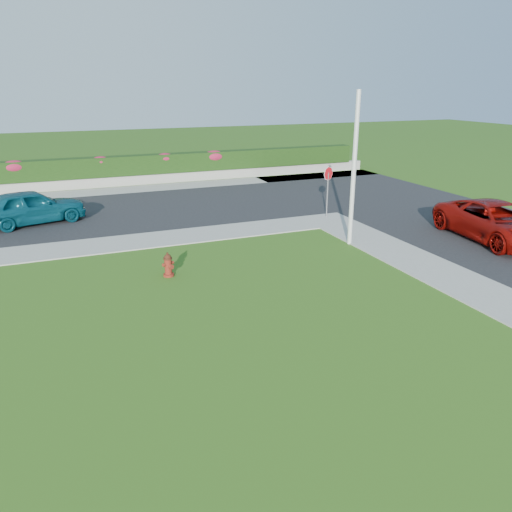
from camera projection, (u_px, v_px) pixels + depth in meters
name	position (u px, v px, depth m)	size (l,w,h in m)	color
ground	(260.00, 345.00, 11.32)	(120.00, 120.00, 0.00)	black
street_right	(509.00, 239.00, 19.10)	(8.00, 32.00, 0.04)	black
street_far	(32.00, 220.00, 21.80)	(26.00, 8.00, 0.04)	black
curb_corner	(329.00, 220.00, 21.69)	(2.00, 2.00, 0.04)	gray
sidewalk_beyond	(112.00, 191.00, 27.60)	(34.00, 2.00, 0.04)	gray
retaining_wall	(108.00, 182.00, 28.82)	(34.00, 0.40, 0.60)	gray
hedge	(106.00, 167.00, 28.64)	(32.00, 0.90, 1.10)	black
fire_hydrant	(168.00, 265.00, 15.30)	(0.39, 0.38, 0.76)	#511A0C
suv_red	(497.00, 222.00, 18.59)	(2.38, 5.17, 1.44)	maroon
sedan_teal	(31.00, 207.00, 20.84)	(1.73, 4.29, 1.46)	#0B495A
utility_pole	(354.00, 170.00, 17.67)	(0.16, 0.16, 5.46)	silver
stop_sign	(328.00, 180.00, 21.69)	(0.57, 0.26, 2.27)	slate
flower_clump_c	(14.00, 167.00, 26.75)	(1.34, 0.86, 0.67)	#B91F49
flower_clump_d	(101.00, 161.00, 28.33)	(1.12, 0.72, 0.56)	#B91F49
flower_clump_e	(165.00, 158.00, 29.65)	(1.16, 0.75, 0.58)	#B91F49
flower_clump_f	(214.00, 156.00, 30.76)	(1.38, 0.88, 0.69)	#B91F49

